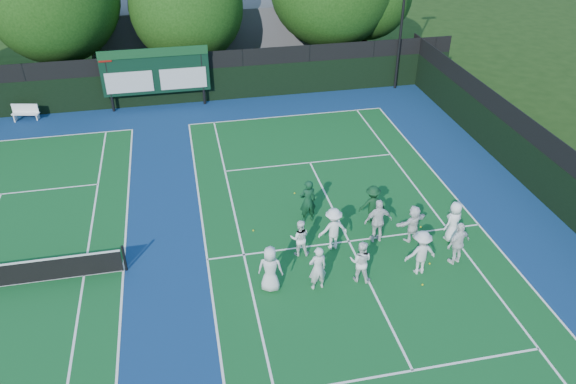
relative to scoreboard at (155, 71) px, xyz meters
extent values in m
plane|color=#18330D|center=(7.01, -15.59, -2.19)|extent=(120.00, 120.00, 0.00)
cube|color=navy|center=(1.01, -14.59, -2.19)|extent=(34.00, 32.00, 0.01)
cube|color=#115321|center=(7.01, -14.59, -2.18)|extent=(10.97, 23.77, 0.00)
cube|color=white|center=(7.01, -2.70, -2.18)|extent=(10.97, 0.08, 0.00)
cube|color=white|center=(1.53, -14.59, -2.18)|extent=(0.08, 23.77, 0.00)
cube|color=white|center=(12.50, -14.59, -2.18)|extent=(0.08, 23.77, 0.00)
cube|color=white|center=(2.90, -14.59, -2.18)|extent=(0.08, 23.77, 0.00)
cube|color=white|center=(11.13, -14.59, -2.18)|extent=(0.08, 23.77, 0.00)
cube|color=white|center=(7.01, -20.99, -2.18)|extent=(8.23, 0.08, 0.00)
cube|color=white|center=(7.01, -8.19, -2.18)|extent=(8.23, 0.08, 0.00)
cube|color=white|center=(7.01, -14.59, -2.18)|extent=(0.08, 12.80, 0.00)
cube|color=white|center=(-6.99, -2.70, -2.18)|extent=(10.97, 0.08, 0.00)
cube|color=white|center=(-1.50, -14.59, -2.18)|extent=(0.08, 23.77, 0.00)
cube|color=white|center=(-2.87, -14.59, -2.18)|extent=(0.08, 23.77, 0.00)
cube|color=white|center=(-6.99, -8.19, -2.18)|extent=(8.23, 0.08, 0.00)
cube|color=black|center=(1.01, 0.41, -1.19)|extent=(34.00, 0.08, 2.00)
cube|color=black|center=(1.01, 0.41, 0.31)|extent=(34.00, 0.05, 1.00)
cube|color=black|center=(16.01, -14.59, -1.19)|extent=(0.08, 32.00, 2.00)
cube|color=black|center=(16.01, -14.59, 0.31)|extent=(0.05, 32.00, 1.00)
cylinder|color=black|center=(-2.59, 0.01, -0.44)|extent=(0.16, 0.16, 3.50)
cylinder|color=black|center=(2.61, 0.01, -0.44)|extent=(0.16, 0.16, 3.50)
cube|color=black|center=(0.01, 0.01, 0.01)|extent=(6.00, 0.15, 2.60)
cube|color=#12411E|center=(0.01, -0.09, 1.11)|extent=(6.00, 0.05, 0.50)
cube|color=silver|center=(-1.49, -0.09, -0.49)|extent=(2.60, 0.04, 1.20)
cube|color=silver|center=(1.51, -0.09, -0.49)|extent=(2.60, 0.04, 1.20)
cube|color=maroon|center=(-2.59, -0.09, 1.01)|extent=(0.70, 0.04, 0.50)
cube|color=#58585D|center=(5.01, 8.41, -0.19)|extent=(18.00, 6.00, 4.00)
cylinder|color=black|center=(14.51, 0.11, 2.81)|extent=(0.16, 0.16, 10.00)
cylinder|color=black|center=(-1.39, -14.59, -1.64)|extent=(0.10, 0.10, 1.10)
cube|color=white|center=(-7.25, -0.29, -1.78)|extent=(1.51, 0.69, 0.06)
cube|color=white|center=(-7.25, -0.14, -1.51)|extent=(1.44, 0.37, 0.49)
cube|color=white|center=(-7.83, -0.29, -2.00)|extent=(0.13, 0.34, 0.39)
cube|color=white|center=(-6.66, -0.29, -2.00)|extent=(0.13, 0.34, 0.39)
cylinder|color=black|center=(-5.35, 3.91, -0.79)|extent=(0.44, 0.44, 2.80)
sphere|color=#14380C|center=(-4.75, 4.21, 2.70)|extent=(5.32, 5.32, 5.32)
cylinder|color=black|center=(2.18, 3.91, -1.12)|extent=(0.44, 0.44, 2.14)
sphere|color=#14380C|center=(2.18, 3.91, 2.53)|extent=(6.87, 6.87, 6.87)
sphere|color=#14380C|center=(2.78, 4.21, 1.84)|extent=(4.81, 4.81, 4.81)
cylinder|color=black|center=(11.27, 3.91, -0.83)|extent=(0.44, 0.44, 2.72)
cylinder|color=black|center=(13.60, 3.91, -0.80)|extent=(0.44, 0.44, 2.78)
sphere|color=#14380C|center=(14.20, 4.21, 2.16)|extent=(4.00, 4.00, 4.00)
sphere|color=#CCCB18|center=(5.27, -15.65, -2.16)|extent=(0.07, 0.07, 0.07)
sphere|color=#CCCB18|center=(10.12, -14.29, -2.16)|extent=(0.07, 0.07, 0.07)
sphere|color=#CCCB18|center=(8.80, -17.54, -2.16)|extent=(0.07, 0.07, 0.07)
sphere|color=#CCCB18|center=(3.48, -13.16, -2.16)|extent=(0.07, 0.07, 0.07)
sphere|color=#CCCB18|center=(5.69, -10.77, -2.16)|extent=(0.07, 0.07, 0.07)
sphere|color=#CCCB18|center=(9.52, -16.52, -2.16)|extent=(0.07, 0.07, 0.07)
imported|color=silver|center=(3.56, -16.62, -1.30)|extent=(0.99, 0.79, 1.77)
imported|color=silver|center=(5.15, -16.90, -1.31)|extent=(0.69, 0.50, 1.75)
imported|color=white|center=(6.72, -16.78, -1.37)|extent=(0.98, 0.90, 1.64)
imported|color=silver|center=(8.93, -16.82, -1.31)|extent=(1.15, 0.68, 1.76)
imported|color=white|center=(10.47, -16.58, -1.32)|extent=(1.11, 0.74, 1.75)
imported|color=white|center=(4.97, -14.94, -1.44)|extent=(0.82, 0.68, 1.51)
imported|color=white|center=(6.28, -14.81, -1.31)|extent=(1.19, 0.75, 1.75)
imported|color=white|center=(8.08, -14.73, -1.26)|extent=(1.09, 0.46, 1.86)
imported|color=white|center=(9.42, -14.95, -1.42)|extent=(1.50, 0.91, 1.54)
imported|color=white|center=(10.96, -15.25, -1.35)|extent=(0.97, 0.82, 1.69)
imported|color=#0F3920|center=(5.76, -12.87, -1.24)|extent=(0.74, 0.53, 1.90)
imported|color=#0E361A|center=(8.29, -13.46, -1.36)|extent=(1.09, 0.66, 1.66)
camera|label=1|loc=(1.15, -31.15, 11.05)|focal=35.00mm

